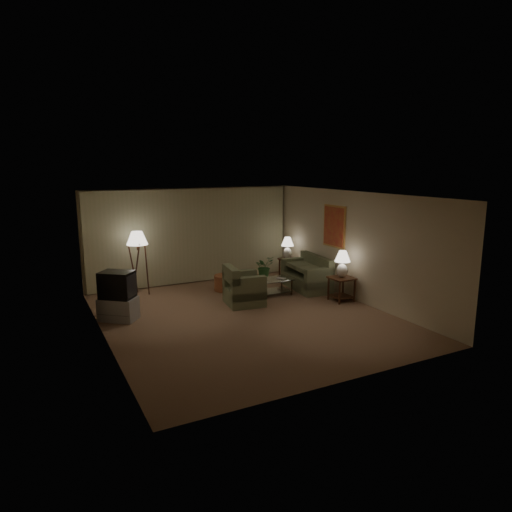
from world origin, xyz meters
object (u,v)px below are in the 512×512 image
at_px(armchair, 244,289).
at_px(coffee_table, 269,285).
at_px(ottoman, 226,283).
at_px(vase, 264,277).
at_px(sofa, 306,276).
at_px(side_table_near, 342,285).
at_px(floor_lamp, 138,262).
at_px(table_lamp_near, 342,262).
at_px(side_table_far, 287,265).
at_px(crt_tv, 117,285).
at_px(tv_cabinet, 118,309).
at_px(table_lamp_far, 287,246).

xyz_separation_m(armchair, coffee_table, (0.91, 0.40, -0.10)).
bearing_deg(ottoman, vase, -55.50).
distance_m(sofa, ottoman, 2.19).
xyz_separation_m(side_table_near, coffee_table, (-1.35, 1.25, -0.14)).
height_order(side_table_near, floor_lamp, floor_lamp).
distance_m(coffee_table, ottoman, 1.26).
bearing_deg(armchair, ottoman, 3.30).
xyz_separation_m(table_lamp_near, vase, (-1.50, 1.25, -0.50)).
distance_m(side_table_near, vase, 1.96).
bearing_deg(side_table_near, armchair, 159.43).
relative_size(side_table_far, crt_tv, 0.72).
bearing_deg(crt_tv, coffee_table, 41.57).
distance_m(tv_cabinet, floor_lamp, 2.07).
bearing_deg(sofa, tv_cabinet, -81.01).
bearing_deg(sofa, table_lamp_near, 12.19).
distance_m(coffee_table, vase, 0.26).
relative_size(armchair, vase, 6.94).
xyz_separation_m(side_table_far, table_lamp_near, (0.00, -2.60, 0.60)).
relative_size(armchair, ottoman, 1.79).
bearing_deg(side_table_near, crt_tv, 168.35).
height_order(table_lamp_near, crt_tv, table_lamp_near).
distance_m(table_lamp_near, ottoman, 3.19).
bearing_deg(crt_tv, tv_cabinet, 0.00).
xyz_separation_m(crt_tv, floor_lamp, (0.87, 1.77, 0.08)).
bearing_deg(tv_cabinet, crt_tv, 0.00).
bearing_deg(sofa, floor_lamp, -103.85).
bearing_deg(floor_lamp, coffee_table, -28.21).
bearing_deg(table_lamp_near, table_lamp_far, 90.00).
xyz_separation_m(sofa, vase, (-1.35, -0.10, 0.14)).
height_order(coffee_table, ottoman, same).
relative_size(crt_tv, vase, 5.19).
bearing_deg(ottoman, side_table_far, 10.25).
relative_size(coffee_table, tv_cabinet, 1.31).
relative_size(table_lamp_near, coffee_table, 0.56).
height_order(side_table_near, crt_tv, crt_tv).
bearing_deg(table_lamp_far, tv_cabinet, -163.63).
xyz_separation_m(armchair, table_lamp_near, (2.27, -0.85, 0.62)).
xyz_separation_m(sofa, armchair, (-2.12, -0.50, 0.02)).
distance_m(table_lamp_far, ottoman, 2.33).
bearing_deg(table_lamp_near, ottoman, 134.39).
relative_size(side_table_far, ottoman, 0.96).
bearing_deg(sofa, armchair, -70.87).
bearing_deg(floor_lamp, ottoman, -16.39).
bearing_deg(side_table_far, floor_lamp, 176.74).
distance_m(side_table_near, tv_cabinet, 5.31).
xyz_separation_m(table_lamp_near, crt_tv, (-5.20, 1.07, -0.20)).
relative_size(table_lamp_far, tv_cabinet, 0.70).
height_order(table_lamp_far, ottoman, table_lamp_far).
bearing_deg(side_table_near, sofa, 96.34).
distance_m(side_table_near, crt_tv, 5.32).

